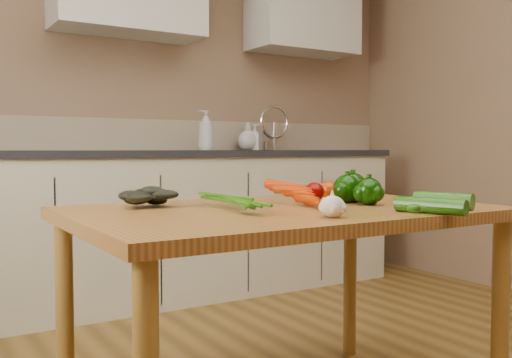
{
  "coord_description": "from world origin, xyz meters",
  "views": [
    {
      "loc": [
        -1.27,
        -1.04,
        0.91
      ],
      "look_at": [
        -0.17,
        0.74,
        0.8
      ],
      "focal_mm": 40.0,
      "sensor_mm": 36.0,
      "label": 1
    }
  ],
  "objects": [
    {
      "name": "soap_bottle_b",
      "position": [
        0.81,
        2.35,
        0.99
      ],
      "size": [
        0.12,
        0.12,
        0.18
      ],
      "primitive_type": "imported",
      "rotation": [
        0.0,
        0.0,
        0.71
      ],
      "color": "silver",
      "rests_on": "counter_run"
    },
    {
      "name": "garlic_bulb",
      "position": [
        -0.26,
        0.19,
        0.75
      ],
      "size": [
        0.07,
        0.07,
        0.06
      ],
      "primitive_type": "ellipsoid",
      "color": "white",
      "rests_on": "table"
    },
    {
      "name": "soap_bottle_a",
      "position": [
        0.37,
        2.24,
        1.03
      ],
      "size": [
        0.12,
        0.12,
        0.26
      ],
      "primitive_type": "imported",
      "rotation": [
        0.0,
        0.0,
        4.48
      ],
      "color": "silver",
      "rests_on": "counter_run"
    },
    {
      "name": "counter_run",
      "position": [
        0.21,
        2.19,
        0.46
      ],
      "size": [
        2.84,
        0.64,
        1.14
      ],
      "color": "beige",
      "rests_on": "ground"
    },
    {
      "name": "tomato_a",
      "position": [
        -0.0,
        0.61,
        0.75
      ],
      "size": [
        0.07,
        0.07,
        0.07
      ],
      "primitive_type": "ellipsoid",
      "color": "#7F0302",
      "rests_on": "table"
    },
    {
      "name": "pepper_c",
      "position": [
        0.07,
        0.4,
        0.76
      ],
      "size": [
        0.09,
        0.09,
        0.09
      ],
      "primitive_type": "sphere",
      "color": "black",
      "rests_on": "table"
    },
    {
      "name": "pepper_a",
      "position": [
        0.06,
        0.51,
        0.77
      ],
      "size": [
        0.1,
        0.1,
        0.1
      ],
      "primitive_type": "sphere",
      "color": "black",
      "rests_on": "table"
    },
    {
      "name": "pepper_b",
      "position": [
        0.09,
        0.51,
        0.77
      ],
      "size": [
        0.1,
        0.1,
        0.1
      ],
      "primitive_type": "sphere",
      "color": "black",
      "rests_on": "table"
    },
    {
      "name": "carrot_bunch",
      "position": [
        -0.23,
        0.52,
        0.75
      ],
      "size": [
        0.25,
        0.19,
        0.07
      ],
      "primitive_type": null,
      "rotation": [
        0.0,
        0.0,
        -0.0
      ],
      "color": "#CB3404",
      "rests_on": "table"
    },
    {
      "name": "room",
      "position": [
        0.0,
        0.17,
        1.25
      ],
      "size": [
        4.04,
        5.04,
        2.64
      ],
      "color": "olive",
      "rests_on": "ground"
    },
    {
      "name": "zucchini_b",
      "position": [
        0.04,
        0.11,
        0.74
      ],
      "size": [
        0.11,
        0.22,
        0.05
      ],
      "primitive_type": "cylinder",
      "rotation": [
        1.57,
        0.0,
        0.29
      ],
      "color": "#164707",
      "rests_on": "table"
    },
    {
      "name": "soap_bottle_c",
      "position": [
        0.77,
        2.37,
        0.99
      ],
      "size": [
        0.21,
        0.21,
        0.19
      ],
      "primitive_type": "imported",
      "rotation": [
        0.0,
        0.0,
        2.37
      ],
      "color": "silver",
      "rests_on": "counter_run"
    },
    {
      "name": "leafy_greens",
      "position": [
        -0.59,
        0.72,
        0.76
      ],
      "size": [
        0.19,
        0.17,
        0.1
      ],
      "primitive_type": null,
      "color": "black",
      "rests_on": "table"
    },
    {
      "name": "tomato_b",
      "position": [
        0.11,
        0.68,
        0.75
      ],
      "size": [
        0.07,
        0.07,
        0.07
      ],
      "primitive_type": "ellipsoid",
      "color": "#BC3904",
      "rests_on": "table"
    },
    {
      "name": "table",
      "position": [
        -0.22,
        0.49,
        0.64
      ],
      "size": [
        1.34,
        0.86,
        0.72
      ],
      "rotation": [
        0.0,
        0.0,
        -0.0
      ],
      "color": "#AC6F32",
      "rests_on": "ground"
    },
    {
      "name": "zucchini_a",
      "position": [
        0.17,
        0.18,
        0.74
      ],
      "size": [
        0.11,
        0.19,
        0.05
      ],
      "primitive_type": "cylinder",
      "rotation": [
        1.57,
        0.0,
        0.35
      ],
      "color": "#164707",
      "rests_on": "table"
    },
    {
      "name": "tomato_c",
      "position": [
        0.12,
        0.67,
        0.75
      ],
      "size": [
        0.06,
        0.06,
        0.06
      ],
      "primitive_type": "ellipsoid",
      "color": "#BC3904",
      "rests_on": "table"
    }
  ]
}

